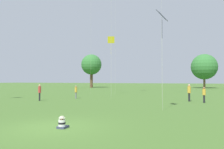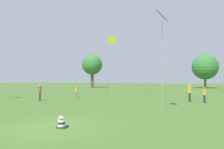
{
  "view_description": "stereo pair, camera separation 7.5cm",
  "coord_description": "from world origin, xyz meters",
  "px_view_note": "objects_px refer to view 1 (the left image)",
  "views": [
    {
      "loc": [
        6.21,
        -8.59,
        2.2
      ],
      "look_at": [
        0.15,
        7.23,
        2.65
      ],
      "focal_mm": 35.0,
      "sensor_mm": 36.0,
      "label": 1
    },
    {
      "loc": [
        6.28,
        -8.56,
        2.2
      ],
      "look_at": [
        0.15,
        7.23,
        2.65
      ],
      "focal_mm": 35.0,
      "sensor_mm": 36.0,
      "label": 2
    }
  ],
  "objects_px": {
    "seated_toddler": "(62,123)",
    "distant_tree_0": "(91,65)",
    "kite_2": "(111,41)",
    "person_standing_4": "(40,91)",
    "person_standing_2": "(76,91)",
    "person_standing_3": "(204,93)",
    "kite_0": "(162,18)",
    "person_standing_0": "(189,91)",
    "distant_tree_1": "(204,67)"
  },
  "relations": [
    {
      "from": "person_standing_2",
      "to": "person_standing_4",
      "type": "relative_size",
      "value": 0.88
    },
    {
      "from": "kite_0",
      "to": "distant_tree_1",
      "type": "bearing_deg",
      "value": 50.03
    },
    {
      "from": "person_standing_3",
      "to": "kite_0",
      "type": "relative_size",
      "value": 0.21
    },
    {
      "from": "distant_tree_1",
      "to": "person_standing_4",
      "type": "bearing_deg",
      "value": -110.93
    },
    {
      "from": "kite_0",
      "to": "distant_tree_0",
      "type": "relative_size",
      "value": 0.73
    },
    {
      "from": "person_standing_4",
      "to": "distant_tree_0",
      "type": "distance_m",
      "value": 42.13
    },
    {
      "from": "seated_toddler",
      "to": "person_standing_4",
      "type": "relative_size",
      "value": 0.32
    },
    {
      "from": "seated_toddler",
      "to": "distant_tree_1",
      "type": "bearing_deg",
      "value": 80.59
    },
    {
      "from": "person_standing_0",
      "to": "person_standing_4",
      "type": "distance_m",
      "value": 15.81
    },
    {
      "from": "person_standing_0",
      "to": "kite_2",
      "type": "relative_size",
      "value": 0.19
    },
    {
      "from": "person_standing_0",
      "to": "kite_0",
      "type": "relative_size",
      "value": 0.24
    },
    {
      "from": "distant_tree_1",
      "to": "person_standing_0",
      "type": "bearing_deg",
      "value": -94.03
    },
    {
      "from": "seated_toddler",
      "to": "distant_tree_0",
      "type": "relative_size",
      "value": 0.06
    },
    {
      "from": "kite_2",
      "to": "distant_tree_0",
      "type": "xyz_separation_m",
      "value": [
        -16.5,
        26.3,
        -1.6
      ]
    },
    {
      "from": "kite_2",
      "to": "person_standing_4",
      "type": "bearing_deg",
      "value": 102.71
    },
    {
      "from": "distant_tree_0",
      "to": "person_standing_2",
      "type": "bearing_deg",
      "value": -66.38
    },
    {
      "from": "seated_toddler",
      "to": "distant_tree_0",
      "type": "distance_m",
      "value": 55.58
    },
    {
      "from": "person_standing_3",
      "to": "distant_tree_0",
      "type": "xyz_separation_m",
      "value": [
        -29.8,
        35.46,
        5.91
      ]
    },
    {
      "from": "person_standing_2",
      "to": "person_standing_3",
      "type": "height_order",
      "value": "person_standing_2"
    },
    {
      "from": "seated_toddler",
      "to": "person_standing_2",
      "type": "relative_size",
      "value": 0.37
    },
    {
      "from": "person_standing_2",
      "to": "person_standing_4",
      "type": "xyz_separation_m",
      "value": [
        -2.13,
        -3.97,
        0.14
      ]
    },
    {
      "from": "person_standing_2",
      "to": "kite_2",
      "type": "distance_m",
      "value": 11.95
    },
    {
      "from": "seated_toddler",
      "to": "person_standing_2",
      "type": "bearing_deg",
      "value": 116.77
    },
    {
      "from": "seated_toddler",
      "to": "distant_tree_0",
      "type": "height_order",
      "value": "distant_tree_0"
    },
    {
      "from": "distant_tree_1",
      "to": "kite_2",
      "type": "bearing_deg",
      "value": -113.81
    },
    {
      "from": "person_standing_4",
      "to": "distant_tree_1",
      "type": "height_order",
      "value": "distant_tree_1"
    },
    {
      "from": "person_standing_0",
      "to": "kite_2",
      "type": "height_order",
      "value": "kite_2"
    },
    {
      "from": "person_standing_2",
      "to": "person_standing_3",
      "type": "bearing_deg",
      "value": -162.33
    },
    {
      "from": "person_standing_2",
      "to": "distant_tree_0",
      "type": "xyz_separation_m",
      "value": [
        -15.55,
        35.55,
        5.9
      ]
    },
    {
      "from": "person_standing_0",
      "to": "distant_tree_1",
      "type": "height_order",
      "value": "distant_tree_1"
    },
    {
      "from": "distant_tree_1",
      "to": "distant_tree_0",
      "type": "bearing_deg",
      "value": -166.82
    },
    {
      "from": "person_standing_3",
      "to": "person_standing_4",
      "type": "height_order",
      "value": "person_standing_4"
    },
    {
      "from": "person_standing_3",
      "to": "distant_tree_0",
      "type": "relative_size",
      "value": 0.15
    },
    {
      "from": "person_standing_4",
      "to": "distant_tree_0",
      "type": "xyz_separation_m",
      "value": [
        -13.42,
        39.51,
        5.76
      ]
    },
    {
      "from": "seated_toddler",
      "to": "distant_tree_0",
      "type": "xyz_separation_m",
      "value": [
        -23.31,
        50.02,
        6.6
      ]
    },
    {
      "from": "seated_toddler",
      "to": "person_standing_3",
      "type": "bearing_deg",
      "value": 64.54
    },
    {
      "from": "person_standing_0",
      "to": "distant_tree_1",
      "type": "relative_size",
      "value": 0.19
    },
    {
      "from": "person_standing_2",
      "to": "person_standing_3",
      "type": "xyz_separation_m",
      "value": [
        14.25,
        0.09,
        -0.01
      ]
    },
    {
      "from": "person_standing_2",
      "to": "distant_tree_1",
      "type": "bearing_deg",
      "value": -92.89
    },
    {
      "from": "seated_toddler",
      "to": "person_standing_2",
      "type": "xyz_separation_m",
      "value": [
        -7.76,
        14.47,
        0.7
      ]
    },
    {
      "from": "seated_toddler",
      "to": "person_standing_0",
      "type": "relative_size",
      "value": 0.32
    },
    {
      "from": "person_standing_2",
      "to": "kite_0",
      "type": "distance_m",
      "value": 14.46
    },
    {
      "from": "person_standing_2",
      "to": "distant_tree_1",
      "type": "distance_m",
      "value": 45.98
    },
    {
      "from": "distant_tree_0",
      "to": "person_standing_4",
      "type": "bearing_deg",
      "value": -71.24
    },
    {
      "from": "person_standing_4",
      "to": "distant_tree_0",
      "type": "bearing_deg",
      "value": -101.01
    },
    {
      "from": "seated_toddler",
      "to": "person_standing_0",
      "type": "height_order",
      "value": "person_standing_0"
    },
    {
      "from": "person_standing_3",
      "to": "distant_tree_1",
      "type": "xyz_separation_m",
      "value": [
        1.54,
        42.8,
        5.02
      ]
    },
    {
      "from": "person_standing_4",
      "to": "distant_tree_1",
      "type": "relative_size",
      "value": 0.18
    },
    {
      "from": "seated_toddler",
      "to": "kite_2",
      "type": "xyz_separation_m",
      "value": [
        -6.81,
        23.72,
        8.2
      ]
    },
    {
      "from": "person_standing_3",
      "to": "kite_0",
      "type": "height_order",
      "value": "kite_0"
    }
  ]
}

